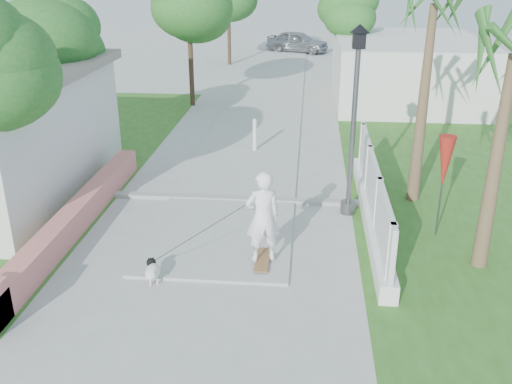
# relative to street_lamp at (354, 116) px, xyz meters

# --- Properties ---
(ground) EXTENTS (90.00, 90.00, 0.00)m
(ground) POSITION_rel_street_lamp_xyz_m (-2.90, -5.50, -2.43)
(ground) COLOR #B7B7B2
(ground) RESTS_ON ground
(path_strip) EXTENTS (3.20, 36.00, 0.06)m
(path_strip) POSITION_rel_street_lamp_xyz_m (-2.90, 14.50, -2.40)
(path_strip) COLOR #B7B7B2
(path_strip) RESTS_ON ground
(curb) EXTENTS (6.50, 0.25, 0.10)m
(curb) POSITION_rel_street_lamp_xyz_m (-2.90, 0.50, -2.38)
(curb) COLOR #999993
(curb) RESTS_ON ground
(grass_left) EXTENTS (8.00, 20.00, 0.01)m
(grass_left) POSITION_rel_street_lamp_xyz_m (-9.90, 2.50, -2.42)
(grass_left) COLOR #355E1D
(grass_left) RESTS_ON ground
(grass_right) EXTENTS (8.00, 20.00, 0.01)m
(grass_right) POSITION_rel_street_lamp_xyz_m (4.10, 2.50, -2.42)
(grass_right) COLOR #355E1D
(grass_right) RESTS_ON ground
(pink_wall) EXTENTS (0.45, 8.20, 0.80)m
(pink_wall) POSITION_rel_street_lamp_xyz_m (-6.20, -1.95, -2.11)
(pink_wall) COLOR tan
(pink_wall) RESTS_ON ground
(lattice_fence) EXTENTS (0.35, 7.00, 1.50)m
(lattice_fence) POSITION_rel_street_lamp_xyz_m (0.50, -0.50, -1.88)
(lattice_fence) COLOR white
(lattice_fence) RESTS_ON ground
(building_right) EXTENTS (6.00, 8.00, 2.60)m
(building_right) POSITION_rel_street_lamp_xyz_m (3.10, 12.50, -1.13)
(building_right) COLOR silver
(building_right) RESTS_ON ground
(street_lamp) EXTENTS (0.44, 0.44, 4.44)m
(street_lamp) POSITION_rel_street_lamp_xyz_m (0.00, 0.00, 0.00)
(street_lamp) COLOR #59595E
(street_lamp) RESTS_ON ground
(bollard) EXTENTS (0.14, 0.14, 1.09)m
(bollard) POSITION_rel_street_lamp_xyz_m (-2.70, 4.50, -1.84)
(bollard) COLOR white
(bollard) RESTS_ON ground
(patio_umbrella) EXTENTS (0.36, 0.36, 2.30)m
(patio_umbrella) POSITION_rel_street_lamp_xyz_m (1.90, -1.00, -0.74)
(patio_umbrella) COLOR #59595E
(patio_umbrella) RESTS_ON ground
(tree_left_mid) EXTENTS (3.20, 3.20, 4.85)m
(tree_left_mid) POSITION_rel_street_lamp_xyz_m (-8.38, 2.98, 1.07)
(tree_left_mid) COLOR #4C3826
(tree_left_mid) RESTS_ON ground
(tree_path_left) EXTENTS (3.40, 3.40, 5.23)m
(tree_path_left) POSITION_rel_street_lamp_xyz_m (-5.88, 10.48, 1.39)
(tree_path_left) COLOR #4C3826
(tree_path_left) RESTS_ON ground
(tree_path_right) EXTENTS (3.00, 3.00, 4.79)m
(tree_path_right) POSITION_rel_street_lamp_xyz_m (0.32, 14.48, 1.07)
(tree_path_right) COLOR #4C3826
(tree_path_right) RESTS_ON ground
(palm_far) EXTENTS (1.80, 1.80, 5.30)m
(palm_far) POSITION_rel_street_lamp_xyz_m (1.70, 1.00, 2.06)
(palm_far) COLOR brown
(palm_far) RESTS_ON ground
(palm_near) EXTENTS (1.80, 1.80, 4.70)m
(palm_near) POSITION_rel_street_lamp_xyz_m (2.50, -2.30, 1.53)
(palm_near) COLOR brown
(palm_near) RESTS_ON ground
(skateboarder) EXTENTS (2.42, 1.16, 2.00)m
(skateboarder) POSITION_rel_street_lamp_xyz_m (-2.64, -2.90, -1.54)
(skateboarder) COLOR #97663C
(skateboarder) RESTS_ON ground
(dog) EXTENTS (0.42, 0.59, 0.42)m
(dog) POSITION_rel_street_lamp_xyz_m (-3.89, -3.53, -2.20)
(dog) COLOR silver
(dog) RESTS_ON ground
(parked_car) EXTENTS (4.33, 2.85, 1.37)m
(parked_car) POSITION_rel_street_lamp_xyz_m (-1.89, 25.48, -1.74)
(parked_car) COLOR #A3A6AB
(parked_car) RESTS_ON ground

